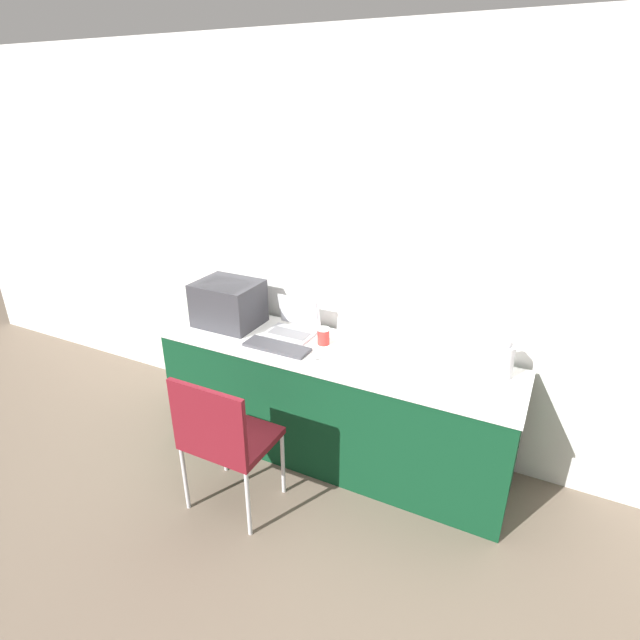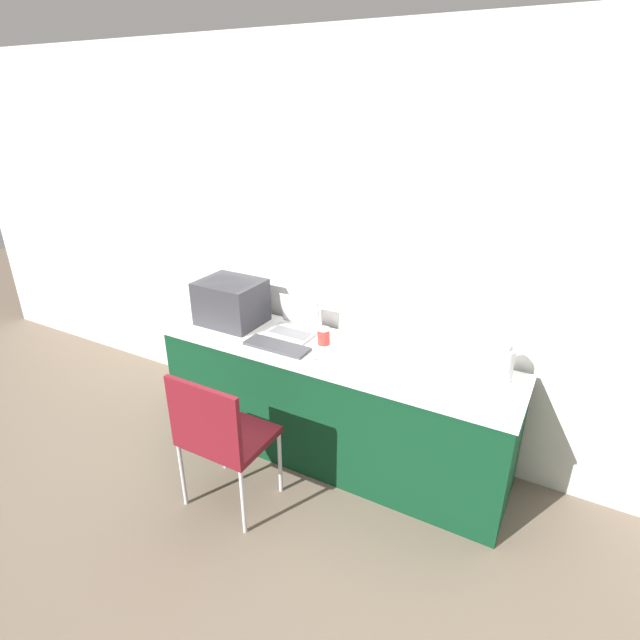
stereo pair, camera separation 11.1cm
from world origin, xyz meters
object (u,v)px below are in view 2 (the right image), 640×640
at_px(printer, 231,300).
at_px(metal_pitcher, 503,363).
at_px(coffee_cup, 324,336).
at_px(chair, 220,432).
at_px(laptop_left, 295,325).
at_px(external_keyboard, 277,346).
at_px(mouse, 314,356).

relative_size(printer, metal_pitcher, 1.78).
height_order(coffee_cup, chair, coffee_cup).
bearing_deg(laptop_left, external_keyboard, -84.84).
height_order(mouse, metal_pitcher, metal_pitcher).
distance_m(printer, chair, 1.02).
bearing_deg(laptop_left, mouse, -40.93).
height_order(coffee_cup, mouse, coffee_cup).
bearing_deg(printer, metal_pitcher, 3.36).
relative_size(printer, chair, 0.48).
bearing_deg(external_keyboard, coffee_cup, 39.28).
distance_m(external_keyboard, chair, 0.66).
height_order(external_keyboard, mouse, mouse).
bearing_deg(mouse, external_keyboard, 177.83).
bearing_deg(mouse, printer, 166.43).
bearing_deg(coffee_cup, printer, -178.79).
height_order(printer, mouse, printer).
height_order(printer, laptop_left, printer).
distance_m(printer, metal_pitcher, 1.81).
bearing_deg(chair, coffee_cup, 74.90).
distance_m(metal_pitcher, chair, 1.61).
bearing_deg(metal_pitcher, printer, -176.64).
bearing_deg(printer, coffee_cup, 1.21).
height_order(laptop_left, coffee_cup, laptop_left).
distance_m(printer, laptop_left, 0.49).
xyz_separation_m(external_keyboard, coffee_cup, (0.23, 0.19, 0.04)).
distance_m(coffee_cup, mouse, 0.21).
relative_size(laptop_left, chair, 0.35).
distance_m(printer, external_keyboard, 0.54).
bearing_deg(printer, mouse, -13.57).
xyz_separation_m(printer, laptop_left, (0.47, 0.08, -0.11)).
distance_m(laptop_left, chair, 0.91).
xyz_separation_m(coffee_cup, metal_pitcher, (1.08, 0.09, 0.05)).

